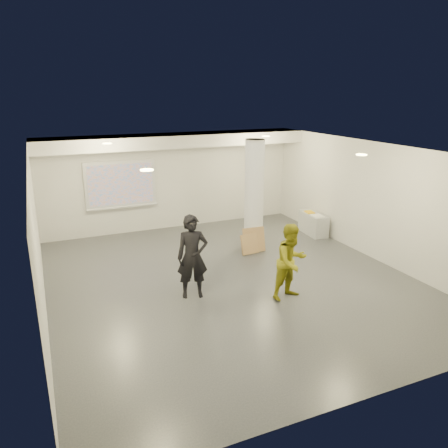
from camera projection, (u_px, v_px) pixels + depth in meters
name	position (u px, v px, depth m)	size (l,w,h in m)	color
floor	(231.00, 280.00, 10.15)	(8.00, 9.00, 0.01)	#383B40
ceiling	(231.00, 150.00, 9.27)	(8.00, 9.00, 0.01)	silver
wall_back	(172.00, 181.00, 13.66)	(8.00, 0.01, 3.00)	silver
wall_front	(371.00, 306.00, 5.76)	(8.00, 0.01, 3.00)	silver
wall_left	(37.00, 242.00, 8.19)	(0.01, 9.00, 3.00)	silver
wall_right	(373.00, 201.00, 11.23)	(0.01, 9.00, 3.00)	silver
soffit_band	(176.00, 140.00, 12.79)	(8.00, 1.10, 0.36)	silver
downlight_nw	(107.00, 144.00, 10.63)	(0.22, 0.22, 0.02)	#E9E183
downlight_ne	(266.00, 136.00, 12.30)	(0.22, 0.22, 0.02)	#E9E183
downlight_sw	(147.00, 170.00, 7.12)	(0.22, 0.22, 0.02)	#E9E183
downlight_se	(361.00, 155.00, 8.80)	(0.22, 0.22, 0.02)	#E9E183
column	(254.00, 195.00, 11.86)	(0.52, 0.52, 3.00)	white
projection_screen	(121.00, 185.00, 13.00)	(2.10, 0.13, 1.42)	silver
credenza	(313.00, 224.00, 13.32)	(0.46, 1.09, 0.64)	#A2A5A8
papers_stack	(317.00, 216.00, 12.97)	(0.28, 0.36, 0.02)	white
postit_pad	(310.00, 212.00, 13.35)	(0.23, 0.31, 0.03)	yellow
cardboard_back	(254.00, 240.00, 11.84)	(0.62, 0.06, 0.68)	#A17B4D
cardboard_front	(249.00, 244.00, 11.72)	(0.50, 0.05, 0.55)	#A17B4D
woman	(192.00, 257.00, 9.11)	(0.65, 0.43, 1.80)	black
man	(291.00, 262.00, 9.07)	(0.79, 0.62, 1.63)	#9A9719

